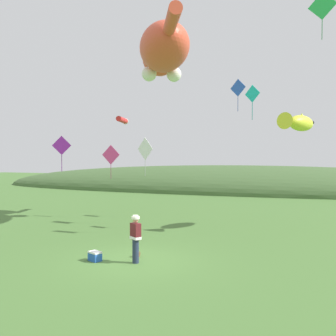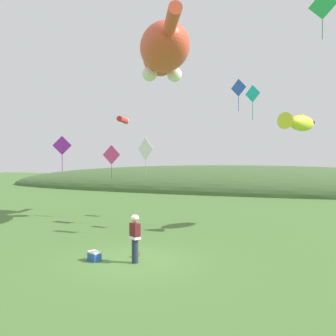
# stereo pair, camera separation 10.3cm
# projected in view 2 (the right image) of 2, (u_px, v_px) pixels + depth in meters

# --- Properties ---
(ground_plane) EXTENTS (120.00, 120.00, 0.00)m
(ground_plane) POSITION_uv_depth(u_px,v_px,m) (134.00, 261.00, 14.06)
(ground_plane) COLOR #477033
(distant_hill_ridge) EXTENTS (63.41, 14.76, 5.73)m
(distant_hill_ridge) POSITION_uv_depth(u_px,v_px,m) (242.00, 190.00, 43.27)
(distant_hill_ridge) COLOR #426033
(distant_hill_ridge) RESTS_ON ground
(festival_attendant) EXTENTS (0.49, 0.45, 1.77)m
(festival_attendant) POSITION_uv_depth(u_px,v_px,m) (135.00, 237.00, 13.79)
(festival_attendant) COLOR #232D47
(festival_attendant) RESTS_ON ground
(kite_spool) EXTENTS (0.16, 0.23, 0.23)m
(kite_spool) POSITION_uv_depth(u_px,v_px,m) (137.00, 254.00, 14.62)
(kite_spool) COLOR olive
(kite_spool) RESTS_ON ground
(picnic_cooler) EXTENTS (0.58, 0.50, 0.36)m
(picnic_cooler) POSITION_uv_depth(u_px,v_px,m) (94.00, 256.00, 14.09)
(picnic_cooler) COLOR blue
(picnic_cooler) RESTS_ON ground
(kite_giant_cat) EXTENTS (4.87, 9.09, 2.94)m
(kite_giant_cat) POSITION_uv_depth(u_px,v_px,m) (164.00, 51.00, 21.42)
(kite_giant_cat) COLOR #E04C33
(kite_fish_windsock) EXTENTS (2.11, 3.26, 0.98)m
(kite_fish_windsock) POSITION_uv_depth(u_px,v_px,m) (299.00, 123.00, 19.72)
(kite_fish_windsock) COLOR yellow
(kite_tube_streamer) EXTENTS (0.76, 1.98, 0.44)m
(kite_tube_streamer) POSITION_uv_depth(u_px,v_px,m) (123.00, 120.00, 25.48)
(kite_tube_streamer) COLOR red
(kite_diamond_violet) EXTENTS (0.99, 0.37, 1.94)m
(kite_diamond_violet) POSITION_uv_depth(u_px,v_px,m) (62.00, 146.00, 20.37)
(kite_diamond_violet) COLOR purple
(kite_diamond_pink) EXTENTS (1.25, 0.08, 2.15)m
(kite_diamond_pink) POSITION_uv_depth(u_px,v_px,m) (111.00, 155.00, 23.71)
(kite_diamond_pink) COLOR #E53F8C
(kite_diamond_blue) EXTENTS (0.99, 0.46, 1.98)m
(kite_diamond_blue) POSITION_uv_depth(u_px,v_px,m) (239.00, 88.00, 22.86)
(kite_diamond_blue) COLOR blue
(kite_diamond_white) EXTENTS (1.16, 0.62, 2.20)m
(kite_diamond_white) POSITION_uv_depth(u_px,v_px,m) (145.00, 149.00, 21.31)
(kite_diamond_white) COLOR white
(kite_diamond_green) EXTENTS (1.25, 0.36, 2.19)m
(kite_diamond_green) POSITION_uv_depth(u_px,v_px,m) (323.00, 6.00, 17.10)
(kite_diamond_green) COLOR green
(kite_diamond_teal) EXTENTS (0.81, 0.44, 1.81)m
(kite_diamond_teal) POSITION_uv_depth(u_px,v_px,m) (253.00, 94.00, 19.20)
(kite_diamond_teal) COLOR #19BFBF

